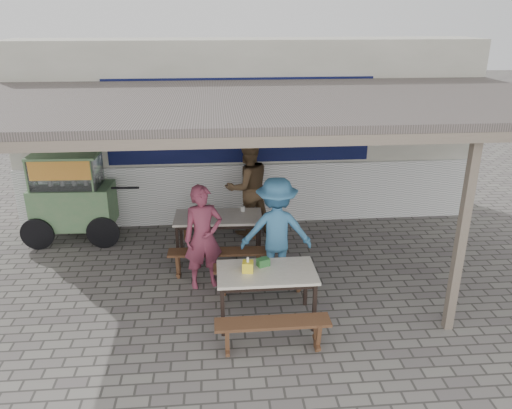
{
  "coord_description": "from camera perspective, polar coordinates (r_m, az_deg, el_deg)",
  "views": [
    {
      "loc": [
        -0.7,
        -6.33,
        3.95
      ],
      "look_at": [
        -0.07,
        0.9,
        1.16
      ],
      "focal_mm": 35.0,
      "sensor_mm": 36.0,
      "label": 1
    }
  ],
  "objects": [
    {
      "name": "warung_roof",
      "position": [
        7.37,
        0.72,
        11.38
      ],
      "size": [
        9.0,
        4.21,
        2.81
      ],
      "color": "#5C524F",
      "rests_on": "ground"
    },
    {
      "name": "back_wall",
      "position": [
        10.18,
        -0.89,
        8.38
      ],
      "size": [
        9.0,
        1.28,
        3.5
      ],
      "color": "beige",
      "rests_on": "ground"
    },
    {
      "name": "condiment_bowl",
      "position": [
        8.56,
        -5.74,
        -0.84
      ],
      "size": [
        0.25,
        0.25,
        0.05
      ],
      "primitive_type": "imported",
      "rotation": [
        0.0,
        0.0,
        -0.16
      ],
      "color": "white",
      "rests_on": "table_left"
    },
    {
      "name": "table_left",
      "position": [
        8.47,
        -4.31,
        -1.81
      ],
      "size": [
        1.5,
        0.77,
        0.75
      ],
      "rotation": [
        0.0,
        0.0,
        -0.04
      ],
      "color": "silver",
      "rests_on": "ground"
    },
    {
      "name": "bench_left_wall",
      "position": [
        9.25,
        -4.17,
        -1.99
      ],
      "size": [
        1.58,
        0.34,
        0.45
      ],
      "rotation": [
        0.0,
        0.0,
        -0.04
      ],
      "color": "brown",
      "rests_on": "ground"
    },
    {
      "name": "vendor_cart",
      "position": [
        9.6,
        -20.37,
        1.1
      ],
      "size": [
        2.09,
        0.85,
        1.64
      ],
      "rotation": [
        0.0,
        0.0,
        -0.04
      ],
      "color": "#6D8B5C",
      "rests_on": "ground"
    },
    {
      "name": "patron_right_table",
      "position": [
        7.62,
        2.35,
        -3.02
      ],
      "size": [
        1.12,
        0.68,
        1.69
      ],
      "primitive_type": "imported",
      "rotation": [
        0.0,
        0.0,
        3.09
      ],
      "color": "teal",
      "rests_on": "ground"
    },
    {
      "name": "bench_right_wall",
      "position": [
        7.5,
        0.6,
        -7.78
      ],
      "size": [
        1.42,
        0.28,
        0.45
      ],
      "rotation": [
        0.0,
        0.0,
        0.0
      ],
      "color": "brown",
      "rests_on": "ground"
    },
    {
      "name": "patron_wall_side",
      "position": [
        9.3,
        -0.95,
        1.98
      ],
      "size": [
        1.08,
        0.97,
        1.83
      ],
      "primitive_type": "imported",
      "rotation": [
        0.0,
        0.0,
        3.52
      ],
      "color": "brown",
      "rests_on": "ground"
    },
    {
      "name": "tissue_box",
      "position": [
        6.64,
        -0.94,
        -7.11
      ],
      "size": [
        0.16,
        0.16,
        0.14
      ],
      "primitive_type": "cube",
      "rotation": [
        0.0,
        0.0,
        -0.13
      ],
      "color": "yellow",
      "rests_on": "table_right"
    },
    {
      "name": "donation_box",
      "position": [
        6.78,
        0.83,
        -6.61
      ],
      "size": [
        0.19,
        0.16,
        0.11
      ],
      "primitive_type": "cube",
      "rotation": [
        0.0,
        0.0,
        0.38
      ],
      "color": "#2F6932",
      "rests_on": "table_right"
    },
    {
      "name": "table_right",
      "position": [
        6.72,
        1.21,
        -8.2
      ],
      "size": [
        1.32,
        0.76,
        0.75
      ],
      "rotation": [
        0.0,
        0.0,
        0.0
      ],
      "color": "silver",
      "rests_on": "ground"
    },
    {
      "name": "ground",
      "position": [
        7.49,
        1.18,
        -10.79
      ],
      "size": [
        60.0,
        60.0,
        0.0
      ],
      "primitive_type": "plane",
      "color": "slate",
      "rests_on": "ground"
    },
    {
      "name": "condiment_jar",
      "position": [
        8.61,
        -1.51,
        -0.48
      ],
      "size": [
        0.08,
        0.08,
        0.08
      ],
      "primitive_type": "cylinder",
      "color": "silver",
      "rests_on": "table_left"
    },
    {
      "name": "patron_street_side",
      "position": [
        7.52,
        -6.05,
        -3.75
      ],
      "size": [
        0.67,
        0.51,
        1.62
      ],
      "primitive_type": "imported",
      "rotation": [
        0.0,
        0.0,
        0.23
      ],
      "color": "#813348",
      "rests_on": "ground"
    },
    {
      "name": "bench_left_street",
      "position": [
        7.96,
        -4.35,
        -5.99
      ],
      "size": [
        1.58,
        0.34,
        0.45
      ],
      "rotation": [
        0.0,
        0.0,
        -0.04
      ],
      "color": "brown",
      "rests_on": "ground"
    },
    {
      "name": "bench_right_street",
      "position": [
        6.29,
        1.91,
        -14.04
      ],
      "size": [
        1.42,
        0.28,
        0.45
      ],
      "rotation": [
        0.0,
        0.0,
        0.0
      ],
      "color": "brown",
      "rests_on": "ground"
    }
  ]
}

